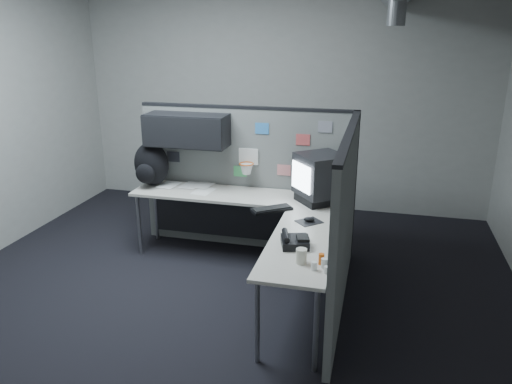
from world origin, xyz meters
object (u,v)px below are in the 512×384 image
(phone, at_px, (294,241))
(monitor, at_px, (321,178))
(keyboard, at_px, (272,209))
(backpack, at_px, (151,165))
(desk, at_px, (253,215))

(phone, bearing_deg, monitor, 80.48)
(keyboard, xyz_separation_m, backpack, (-1.50, 0.47, 0.22))
(keyboard, bearing_deg, monitor, 49.82)
(phone, bearing_deg, keyboard, 109.01)
(desk, distance_m, monitor, 0.79)
(phone, distance_m, backpack, 2.23)
(backpack, bearing_deg, monitor, 17.42)
(monitor, height_order, phone, monitor)
(desk, relative_size, backpack, 4.69)
(monitor, height_order, backpack, monitor)
(keyboard, height_order, backpack, backpack)
(phone, bearing_deg, desk, 116.82)
(desk, bearing_deg, keyboard, -31.06)
(desk, relative_size, phone, 7.96)
(monitor, bearing_deg, keyboard, -132.21)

